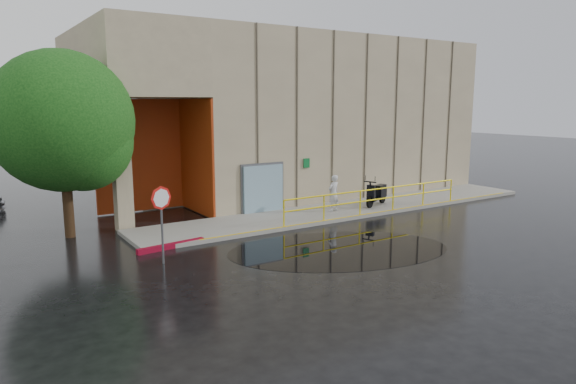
# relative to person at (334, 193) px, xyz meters

# --- Properties ---
(ground) EXTENTS (120.00, 120.00, 0.00)m
(ground) POSITION_rel_person_xyz_m (-2.78, -4.30, -0.94)
(ground) COLOR black
(ground) RESTS_ON ground
(sidewalk) EXTENTS (20.00, 3.00, 0.15)m
(sidewalk) POSITION_rel_person_xyz_m (1.22, 0.20, -0.87)
(sidewalk) COLOR gray
(sidewalk) RESTS_ON ground
(building) EXTENTS (20.00, 10.17, 8.00)m
(building) POSITION_rel_person_xyz_m (2.32, 6.69, 3.26)
(building) COLOR tan
(building) RESTS_ON ground
(guardrail) EXTENTS (9.56, 0.06, 1.03)m
(guardrail) POSITION_rel_person_xyz_m (1.47, -1.15, -0.26)
(guardrail) COLOR yellow
(guardrail) RESTS_ON sidewalk
(person) EXTENTS (0.64, 0.49, 1.58)m
(person) POSITION_rel_person_xyz_m (0.00, 0.00, 0.00)
(person) COLOR silver
(person) RESTS_ON sidewalk
(scooter) EXTENTS (1.91, 1.25, 1.45)m
(scooter) POSITION_rel_person_xyz_m (2.44, -0.08, 0.04)
(scooter) COLOR black
(scooter) RESTS_ON sidewalk
(stop_sign) EXTENTS (0.69, 0.26, 2.38)m
(stop_sign) POSITION_rel_person_xyz_m (-8.56, -2.68, 0.81)
(stop_sign) COLOR #5C5C61
(stop_sign) RESTS_ON ground
(red_curb) EXTENTS (2.40, 0.46, 0.18)m
(red_curb) POSITION_rel_person_xyz_m (-7.78, -1.22, -0.85)
(red_curb) COLOR maroon
(red_curb) RESTS_ON ground
(puddle) EXTENTS (8.52, 6.82, 0.01)m
(puddle) POSITION_rel_person_xyz_m (-3.17, -4.38, -0.94)
(puddle) COLOR black
(puddle) RESTS_ON ground
(tree_near) EXTENTS (4.94, 4.94, 6.63)m
(tree_near) POSITION_rel_person_xyz_m (-10.17, 2.12, 3.02)
(tree_near) COLOR black
(tree_near) RESTS_ON ground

